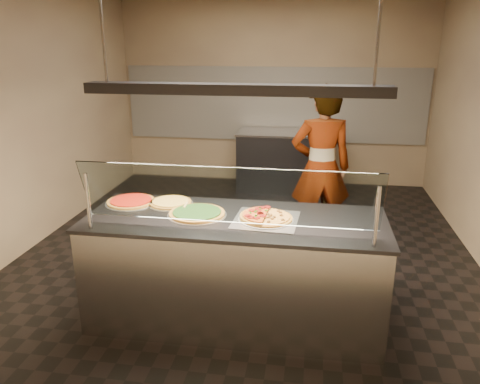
% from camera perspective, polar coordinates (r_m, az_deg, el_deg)
% --- Properties ---
extents(ground, '(5.00, 6.00, 0.02)m').
position_cam_1_polar(ground, '(5.31, 0.79, -7.73)').
color(ground, black).
rests_on(ground, ground).
extents(wall_back, '(5.00, 0.02, 3.00)m').
position_cam_1_polar(wall_back, '(7.82, 4.10, 12.09)').
color(wall_back, tan).
rests_on(wall_back, ground).
extents(wall_front, '(5.00, 0.02, 3.00)m').
position_cam_1_polar(wall_front, '(2.02, -11.48, -5.54)').
color(wall_front, tan).
rests_on(wall_front, ground).
extents(wall_left, '(0.02, 6.00, 3.00)m').
position_cam_1_polar(wall_left, '(5.77, -24.94, 8.41)').
color(wall_left, tan).
rests_on(wall_left, ground).
extents(tile_band, '(4.90, 0.02, 1.20)m').
position_cam_1_polar(tile_band, '(7.81, 4.04, 10.61)').
color(tile_band, silver).
rests_on(tile_band, wall_back).
extents(serving_counter, '(2.43, 0.94, 0.93)m').
position_cam_1_polar(serving_counter, '(3.98, -0.59, -9.40)').
color(serving_counter, '#B7B7BC').
rests_on(serving_counter, ground).
extents(sneeze_guard, '(2.19, 0.18, 0.54)m').
position_cam_1_polar(sneeze_guard, '(3.37, -1.60, -0.54)').
color(sneeze_guard, '#B7B7BC').
rests_on(sneeze_guard, serving_counter).
extents(perforated_tray, '(0.53, 0.53, 0.01)m').
position_cam_1_polar(perforated_tray, '(3.74, 3.17, -3.33)').
color(perforated_tray, silver).
rests_on(perforated_tray, serving_counter).
extents(half_pizza_pepperoni, '(0.24, 0.43, 0.05)m').
position_cam_1_polar(half_pizza_pepperoni, '(3.74, 1.67, -2.84)').
color(half_pizza_pepperoni, brown).
rests_on(half_pizza_pepperoni, perforated_tray).
extents(half_pizza_sausage, '(0.23, 0.43, 0.04)m').
position_cam_1_polar(half_pizza_sausage, '(3.73, 4.70, -3.12)').
color(half_pizza_sausage, brown).
rests_on(half_pizza_sausage, perforated_tray).
extents(pizza_spinach, '(0.49, 0.49, 0.03)m').
position_cam_1_polar(pizza_spinach, '(3.85, -5.25, -2.57)').
color(pizza_spinach, silver).
rests_on(pizza_spinach, serving_counter).
extents(pizza_cheese, '(0.39, 0.39, 0.03)m').
position_cam_1_polar(pizza_cheese, '(4.15, -8.45, -1.23)').
color(pizza_cheese, silver).
rests_on(pizza_cheese, serving_counter).
extents(pizza_tomato, '(0.45, 0.45, 0.03)m').
position_cam_1_polar(pizza_tomato, '(4.24, -13.12, -1.08)').
color(pizza_tomato, silver).
rests_on(pizza_tomato, serving_counter).
extents(pizza_spatula, '(0.18, 0.23, 0.02)m').
position_cam_1_polar(pizza_spatula, '(3.96, -6.26, -1.85)').
color(pizza_spatula, '#B7B7BC').
rests_on(pizza_spatula, pizza_spinach).
extents(prep_table, '(1.53, 0.74, 0.93)m').
position_cam_1_polar(prep_table, '(7.53, 5.54, 3.83)').
color(prep_table, '#2E2E32').
rests_on(prep_table, ground).
extents(worker, '(0.75, 0.57, 1.86)m').
position_cam_1_polar(worker, '(5.32, 9.83, 2.87)').
color(worker, '#42394C').
rests_on(worker, ground).
extents(heat_lamp_housing, '(2.30, 0.18, 0.08)m').
position_cam_1_polar(heat_lamp_housing, '(3.55, -0.66, 12.41)').
color(heat_lamp_housing, '#2E2E32').
rests_on(heat_lamp_housing, ceiling).
extents(lamp_rod_left, '(0.02, 0.02, 1.01)m').
position_cam_1_polar(lamp_rod_left, '(3.83, -16.60, 20.28)').
color(lamp_rod_left, '#B7B7BC').
rests_on(lamp_rod_left, ceiling).
extents(lamp_rod_right, '(0.02, 0.02, 1.01)m').
position_cam_1_polar(lamp_rod_right, '(3.51, 16.75, 20.55)').
color(lamp_rod_right, '#B7B7BC').
rests_on(lamp_rod_right, ceiling).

